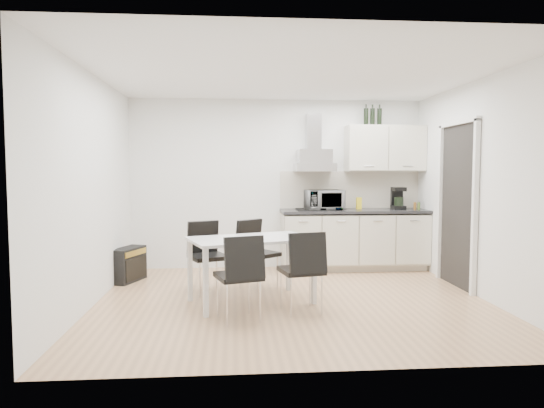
{
  "coord_description": "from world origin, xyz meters",
  "views": [
    {
      "loc": [
        -0.67,
        -5.51,
        1.52
      ],
      "look_at": [
        -0.2,
        0.44,
        1.1
      ],
      "focal_mm": 32.0,
      "sensor_mm": 36.0,
      "label": 1
    }
  ],
  "objects_px": {
    "chair_far_right": "(259,255)",
    "kitchenette": "(356,215)",
    "chair_near_right": "(301,271)",
    "chair_near_left": "(238,277)",
    "floor_speaker": "(240,259)",
    "chair_far_left": "(208,258)",
    "guitar_amp": "(128,264)",
    "dining_table": "(251,245)"
  },
  "relations": [
    {
      "from": "chair_far_right",
      "to": "kitchenette",
      "type": "bearing_deg",
      "value": 178.1
    },
    {
      "from": "chair_near_right",
      "to": "chair_far_right",
      "type": "bearing_deg",
      "value": 98.52
    },
    {
      "from": "chair_near_left",
      "to": "floor_speaker",
      "type": "relative_size",
      "value": 2.86
    },
    {
      "from": "chair_far_right",
      "to": "chair_near_right",
      "type": "bearing_deg",
      "value": 72.66
    },
    {
      "from": "chair_far_left",
      "to": "chair_far_right",
      "type": "xyz_separation_m",
      "value": [
        0.63,
        0.16,
        0.0
      ]
    },
    {
      "from": "chair_near_right",
      "to": "guitar_amp",
      "type": "xyz_separation_m",
      "value": [
        -2.15,
        1.61,
        -0.21
      ]
    },
    {
      "from": "chair_near_left",
      "to": "chair_near_right",
      "type": "bearing_deg",
      "value": 1.73
    },
    {
      "from": "chair_far_left",
      "to": "chair_near_left",
      "type": "xyz_separation_m",
      "value": [
        0.36,
        -1.12,
        0.0
      ]
    },
    {
      "from": "kitchenette",
      "to": "chair_near_right",
      "type": "relative_size",
      "value": 2.86
    },
    {
      "from": "chair_near_left",
      "to": "guitar_amp",
      "type": "distance_m",
      "value": 2.37
    },
    {
      "from": "guitar_amp",
      "to": "floor_speaker",
      "type": "distance_m",
      "value": 1.7
    },
    {
      "from": "guitar_amp",
      "to": "chair_far_right",
      "type": "bearing_deg",
      "value": 3.55
    },
    {
      "from": "kitchenette",
      "to": "dining_table",
      "type": "height_order",
      "value": "kitchenette"
    },
    {
      "from": "kitchenette",
      "to": "chair_far_right",
      "type": "height_order",
      "value": "kitchenette"
    },
    {
      "from": "chair_near_right",
      "to": "kitchenette",
      "type": "bearing_deg",
      "value": 49.91
    },
    {
      "from": "chair_far_right",
      "to": "floor_speaker",
      "type": "xyz_separation_m",
      "value": [
        -0.23,
        1.3,
        -0.29
      ]
    },
    {
      "from": "floor_speaker",
      "to": "chair_near_right",
      "type": "bearing_deg",
      "value": -99.08
    },
    {
      "from": "chair_far_right",
      "to": "guitar_amp",
      "type": "distance_m",
      "value": 1.85
    },
    {
      "from": "kitchenette",
      "to": "chair_far_left",
      "type": "bearing_deg",
      "value": -149.3
    },
    {
      "from": "chair_far_left",
      "to": "chair_near_left",
      "type": "height_order",
      "value": "same"
    },
    {
      "from": "guitar_amp",
      "to": "floor_speaker",
      "type": "height_order",
      "value": "guitar_amp"
    },
    {
      "from": "guitar_amp",
      "to": "chair_far_left",
      "type": "bearing_deg",
      "value": -11.21
    },
    {
      "from": "guitar_amp",
      "to": "floor_speaker",
      "type": "relative_size",
      "value": 1.97
    },
    {
      "from": "dining_table",
      "to": "floor_speaker",
      "type": "distance_m",
      "value": 2.0
    },
    {
      "from": "dining_table",
      "to": "chair_near_left",
      "type": "distance_m",
      "value": 0.7
    },
    {
      "from": "chair_far_left",
      "to": "chair_far_right",
      "type": "distance_m",
      "value": 0.65
    },
    {
      "from": "chair_near_left",
      "to": "floor_speaker",
      "type": "distance_m",
      "value": 2.6
    },
    {
      "from": "kitchenette",
      "to": "floor_speaker",
      "type": "height_order",
      "value": "kitchenette"
    },
    {
      "from": "kitchenette",
      "to": "chair_far_right",
      "type": "relative_size",
      "value": 2.86
    },
    {
      "from": "dining_table",
      "to": "chair_near_right",
      "type": "xyz_separation_m",
      "value": [
        0.52,
        -0.42,
        -0.23
      ]
    },
    {
      "from": "kitchenette",
      "to": "chair_near_left",
      "type": "distance_m",
      "value": 3.05
    },
    {
      "from": "kitchenette",
      "to": "guitar_amp",
      "type": "relative_size",
      "value": 4.17
    },
    {
      "from": "chair_far_right",
      "to": "floor_speaker",
      "type": "distance_m",
      "value": 1.35
    },
    {
      "from": "dining_table",
      "to": "chair_far_left",
      "type": "relative_size",
      "value": 1.75
    },
    {
      "from": "chair_near_right",
      "to": "chair_near_left",
      "type": "bearing_deg",
      "value": -173.38
    },
    {
      "from": "dining_table",
      "to": "chair_far_right",
      "type": "distance_m",
      "value": 0.68
    },
    {
      "from": "dining_table",
      "to": "chair_far_left",
      "type": "distance_m",
      "value": 0.74
    },
    {
      "from": "chair_far_right",
      "to": "chair_near_right",
      "type": "relative_size",
      "value": 1.0
    },
    {
      "from": "chair_far_left",
      "to": "chair_far_right",
      "type": "relative_size",
      "value": 1.0
    },
    {
      "from": "kitchenette",
      "to": "chair_far_right",
      "type": "distance_m",
      "value": 1.96
    },
    {
      "from": "guitar_amp",
      "to": "chair_near_left",
      "type": "bearing_deg",
      "value": -29.84
    },
    {
      "from": "chair_far_left",
      "to": "floor_speaker",
      "type": "xyz_separation_m",
      "value": [
        0.4,
        1.46,
        -0.29
      ]
    }
  ]
}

